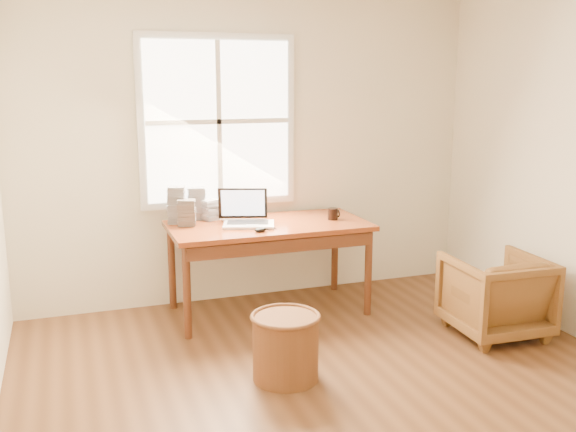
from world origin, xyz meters
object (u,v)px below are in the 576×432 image
at_px(laptop, 249,208).
at_px(cd_stack_a, 197,203).
at_px(coffee_mug, 333,214).
at_px(desk, 268,226).
at_px(wicker_stool, 286,348).
at_px(armchair, 495,295).

height_order(laptop, cd_stack_a, laptop).
distance_m(coffee_mug, cd_stack_a, 1.13).
relative_size(coffee_mug, cd_stack_a, 0.35).
distance_m(desk, laptop, 0.24).
xyz_separation_m(wicker_stool, coffee_mug, (0.82, 1.16, 0.59)).
xyz_separation_m(laptop, cd_stack_a, (-0.34, 0.38, -0.01)).
bearing_deg(cd_stack_a, wicker_stool, -81.24).
relative_size(armchair, wicker_stool, 1.60).
relative_size(wicker_stool, coffee_mug, 4.44).
distance_m(desk, armchair, 1.83).
bearing_deg(wicker_stool, laptop, 85.23).
distance_m(laptop, coffee_mug, 0.73).
height_order(desk, cd_stack_a, cd_stack_a).
xyz_separation_m(desk, coffee_mug, (0.55, -0.04, 0.07)).
bearing_deg(wicker_stool, coffee_mug, 54.79).
height_order(armchair, coffee_mug, coffee_mug).
xyz_separation_m(desk, laptop, (-0.17, -0.04, 0.17)).
relative_size(wicker_stool, laptop, 1.02).
relative_size(desk, coffee_mug, 16.84).
height_order(desk, coffee_mug, coffee_mug).
height_order(armchair, cd_stack_a, cd_stack_a).
distance_m(armchair, wicker_stool, 1.74).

